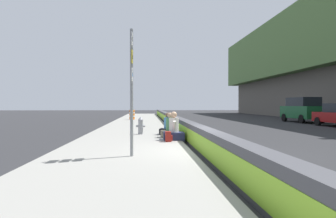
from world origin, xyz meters
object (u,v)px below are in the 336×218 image
object	(u,v)px
fire_hydrant	(141,125)
parked_car_fourth	(302,109)
seated_person_rear	(168,128)
backpack	(168,137)
seated_person_foreground	(174,131)
construction_barrel	(132,115)
route_sign_post	(132,82)
seated_person_middle	(170,130)

from	to	relation	value
fire_hydrant	parked_car_fourth	bearing A→B (deg)	-51.86
seated_person_rear	backpack	bearing A→B (deg)	176.42
seated_person_foreground	seated_person_rear	world-z (taller)	seated_person_foreground
backpack	construction_barrel	distance (m)	18.19
construction_barrel	parked_car_fourth	xyz separation A→B (m)	(-3.61, -15.63, 0.56)
route_sign_post	parked_car_fourth	world-z (taller)	route_sign_post
seated_person_foreground	backpack	distance (m)	0.68
seated_person_foreground	seated_person_rear	size ratio (longest dim) A/B	1.10
fire_hydrant	parked_car_fourth	size ratio (longest dim) A/B	0.18
fire_hydrant	seated_person_rear	size ratio (longest dim) A/B	0.82
route_sign_post	parked_car_fourth	distance (m)	22.98
fire_hydrant	seated_person_foreground	distance (m)	2.84
construction_barrel	parked_car_fourth	world-z (taller)	parked_car_fourth
seated_person_foreground	parked_car_fourth	size ratio (longest dim) A/B	0.24
backpack	parked_car_fourth	world-z (taller)	parked_car_fourth
backpack	seated_person_foreground	bearing A→B (deg)	-24.60
fire_hydrant	seated_person_middle	bearing A→B (deg)	-138.23
route_sign_post	seated_person_rear	bearing A→B (deg)	-13.40
backpack	construction_barrel	size ratio (longest dim) A/B	0.42
seated_person_rear	route_sign_post	bearing A→B (deg)	166.60
backpack	construction_barrel	world-z (taller)	construction_barrel
fire_hydrant	backpack	world-z (taller)	fire_hydrant
fire_hydrant	backpack	bearing A→B (deg)	-159.26
construction_barrel	fire_hydrant	bearing A→B (deg)	-175.67
fire_hydrant	seated_person_foreground	world-z (taller)	seated_person_foreground
seated_person_middle	backpack	distance (m)	1.56
fire_hydrant	seated_person_foreground	xyz separation A→B (m)	(-2.45, -1.43, -0.08)
parked_car_fourth	backpack	bearing A→B (deg)	137.25
fire_hydrant	backpack	size ratio (longest dim) A/B	2.20
fire_hydrant	seated_person_middle	distance (m)	2.03
route_sign_post	seated_person_middle	world-z (taller)	route_sign_post
parked_car_fourth	seated_person_rear	bearing A→B (deg)	131.31
construction_barrel	backpack	bearing A→B (deg)	-172.76
fire_hydrant	construction_barrel	bearing A→B (deg)	4.33
seated_person_rear	fire_hydrant	bearing A→B (deg)	82.11
fire_hydrant	parked_car_fourth	world-z (taller)	parked_car_fourth
parked_car_fourth	seated_person_middle	bearing A→B (deg)	134.44
fire_hydrant	construction_barrel	size ratio (longest dim) A/B	0.93
seated_person_foreground	seated_person_rear	distance (m)	2.27
seated_person_rear	seated_person_foreground	bearing A→B (deg)	-177.63
route_sign_post	seated_person_middle	distance (m)	5.32
route_sign_post	seated_person_foreground	size ratio (longest dim) A/B	3.06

